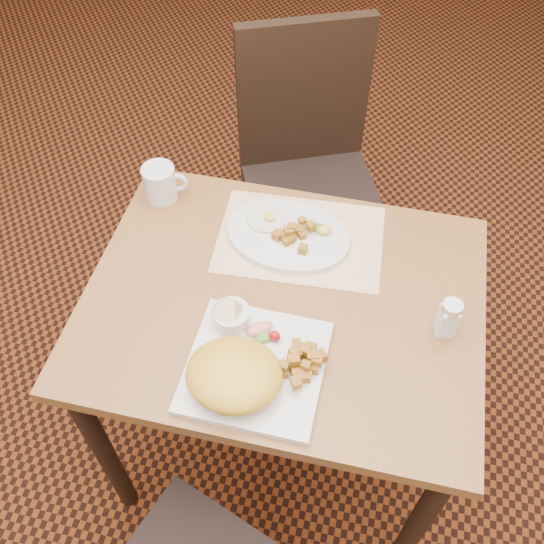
{
  "coord_description": "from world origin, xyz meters",
  "views": [
    {
      "loc": [
        0.16,
        -0.79,
        1.86
      ],
      "look_at": [
        -0.03,
        0.01,
        0.82
      ],
      "focal_mm": 40.0,
      "sensor_mm": 36.0,
      "label": 1
    }
  ],
  "objects": [
    {
      "name": "table",
      "position": [
        0.0,
        0.0,
        0.64
      ],
      "size": [
        0.9,
        0.7,
        0.75
      ],
      "color": "#935D2D",
      "rests_on": "ground"
    },
    {
      "name": "chair_far",
      "position": [
        -0.06,
        0.7,
        0.54
      ],
      "size": [
        0.56,
        0.56,
        0.97
      ],
      "rotation": [
        0.0,
        0.0,
        3.55
      ],
      "color": "black",
      "rests_on": "ground"
    },
    {
      "name": "coffee_mug",
      "position": [
        -0.37,
        0.25,
        0.8
      ],
      "size": [
        0.11,
        0.08,
        0.09
      ],
      "color": "silver",
      "rests_on": "table"
    },
    {
      "name": "home_fries_sq",
      "position": [
        0.07,
        -0.17,
        0.78
      ],
      "size": [
        0.1,
        0.13,
        0.04
      ],
      "color": "#B0721C",
      "rests_on": "plate_square"
    },
    {
      "name": "fried_egg",
      "position": [
        -0.09,
        0.21,
        0.77
      ],
      "size": [
        0.1,
        0.1,
        0.02
      ],
      "color": "white",
      "rests_on": "plate_oval"
    },
    {
      "name": "hollandaise_mound",
      "position": [
        -0.05,
        -0.24,
        0.8
      ],
      "size": [
        0.2,
        0.17,
        0.07
      ],
      "color": "gold",
      "rests_on": "plate_square"
    },
    {
      "name": "ramekin",
      "position": [
        -0.09,
        -0.1,
        0.79
      ],
      "size": [
        0.08,
        0.08,
        0.04
      ],
      "color": "silver",
      "rests_on": "plate_square"
    },
    {
      "name": "ground",
      "position": [
        0.0,
        0.0,
        0.0
      ],
      "size": [
        8.0,
        8.0,
        0.0
      ],
      "primitive_type": "plane",
      "color": "black",
      "rests_on": "ground"
    },
    {
      "name": "salt_shaker",
      "position": [
        0.36,
        -0.01,
        0.8
      ],
      "size": [
        0.05,
        0.05,
        0.1
      ],
      "color": "white",
      "rests_on": "table"
    },
    {
      "name": "home_fries_ov",
      "position": [
        -0.01,
        0.17,
        0.78
      ],
      "size": [
        0.1,
        0.1,
        0.03
      ],
      "color": "#B0721C",
      "rests_on": "plate_oval"
    },
    {
      "name": "plate_oval",
      "position": [
        -0.03,
        0.18,
        0.76
      ],
      "size": [
        0.33,
        0.26,
        0.02
      ],
      "primitive_type": null,
      "rotation": [
        0.0,
        0.0,
        -0.1
      ],
      "color": "silver",
      "rests_on": "placemat"
    },
    {
      "name": "garnish_sq",
      "position": [
        -0.02,
        -0.11,
        0.78
      ],
      "size": [
        0.08,
        0.07,
        0.03
      ],
      "color": "#387223",
      "rests_on": "plate_square"
    },
    {
      "name": "garnish_ov",
      "position": [
        0.05,
        0.2,
        0.78
      ],
      "size": [
        0.06,
        0.05,
        0.02
      ],
      "color": "#387223",
      "rests_on": "plate_oval"
    },
    {
      "name": "plate_square",
      "position": [
        -0.02,
        -0.19,
        0.76
      ],
      "size": [
        0.28,
        0.28,
        0.02
      ],
      "primitive_type": "cube",
      "rotation": [
        0.0,
        0.0,
        -0.01
      ],
      "color": "silver",
      "rests_on": "table"
    },
    {
      "name": "placemat",
      "position": [
        0.0,
        0.18,
        0.75
      ],
      "size": [
        0.42,
        0.3,
        0.0
      ],
      "primitive_type": "cube",
      "rotation": [
        0.0,
        0.0,
        0.06
      ],
      "color": "white",
      "rests_on": "table"
    }
  ]
}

